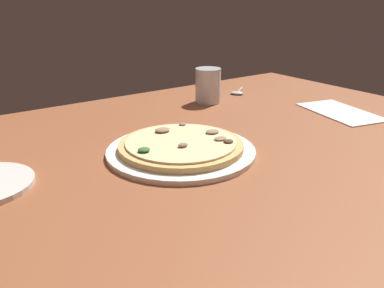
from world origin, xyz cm
name	(u,v)px	position (x,y,z in cm)	size (l,w,h in cm)	color
dining_table	(202,175)	(0.00, 0.00, 2.00)	(150.00, 110.00, 4.00)	brown
pizza_main	(182,148)	(-0.26, -6.94, 5.17)	(28.84, 28.84, 3.34)	white
water_glass	(208,88)	(-27.91, -34.39, 8.09)	(7.10, 7.10, 9.59)	silver
paper_menu	(341,112)	(-49.47, -5.97, 4.15)	(12.38, 21.75, 0.30)	white
spoon	(238,92)	(-41.51, -37.00, 4.46)	(8.78, 7.37, 1.00)	silver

